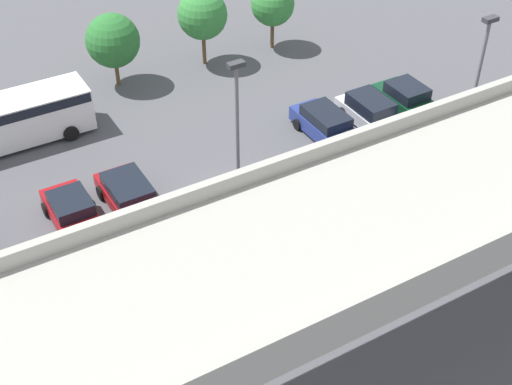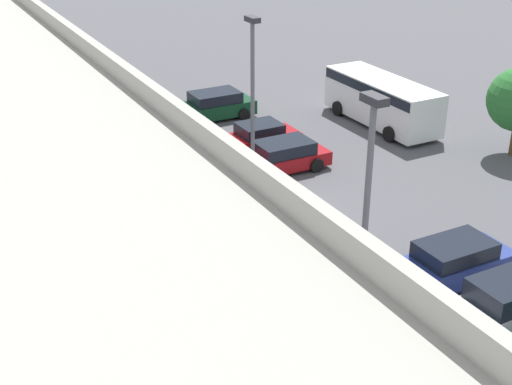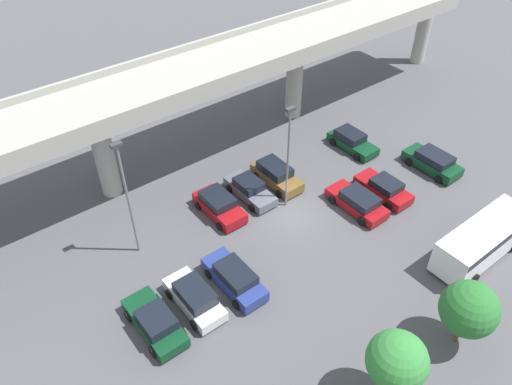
{
  "view_description": "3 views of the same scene",
  "coord_description": "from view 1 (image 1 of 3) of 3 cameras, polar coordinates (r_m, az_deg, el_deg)",
  "views": [
    {
      "loc": [
        12.2,
        23.34,
        21.8
      ],
      "look_at": [
        -0.57,
        1.31,
        1.47
      ],
      "focal_mm": 50.0,
      "sensor_mm": 36.0,
      "label": 1
    },
    {
      "loc": [
        -23.01,
        13.68,
        13.72
      ],
      "look_at": [
        0.94,
        0.86,
        0.87
      ],
      "focal_mm": 50.0,
      "sensor_mm": 36.0,
      "label": 2
    },
    {
      "loc": [
        -18.64,
        -19.42,
        25.0
      ],
      "look_at": [
        -1.93,
        2.02,
        1.93
      ],
      "focal_mm": 35.0,
      "sensor_mm": 36.0,
      "label": 3
    }
  ],
  "objects": [
    {
      "name": "ground_plane",
      "position": [
        34.19,
        -1.92,
        -1.04
      ],
      "size": [
        118.74,
        118.74,
        0.0
      ],
      "primitive_type": "plane",
      "color": "#4C4C51"
    },
    {
      "name": "highway_overpass",
      "position": [
        23.08,
        10.57,
        -2.7
      ],
      "size": [
        56.91,
        6.51,
        8.37
      ],
      "color": "#9E9B93",
      "rests_on": "ground_plane"
    },
    {
      "name": "parked_car_0",
      "position": [
        41.57,
        12.15,
        7.21
      ],
      "size": [
        2.17,
        4.78,
        1.56
      ],
      "rotation": [
        0.0,
        0.0,
        1.57
      ],
      "color": "#0C381E",
      "rests_on": "ground_plane"
    },
    {
      "name": "parked_car_1",
      "position": [
        39.94,
        9.2,
        6.31
      ],
      "size": [
        2.1,
        4.53,
        1.65
      ],
      "rotation": [
        0.0,
        0.0,
        1.57
      ],
      "color": "silver",
      "rests_on": "ground_plane"
    },
    {
      "name": "parked_car_2",
      "position": [
        38.61,
        5.7,
        5.34
      ],
      "size": [
        2.1,
        4.84,
        1.55
      ],
      "rotation": [
        0.0,
        0.0,
        1.57
      ],
      "color": "navy",
      "rests_on": "ground_plane"
    },
    {
      "name": "parked_car_3",
      "position": [
        33.11,
        7.34,
        -1.24
      ],
      "size": [
        2.19,
        4.45,
        1.59
      ],
      "rotation": [
        0.0,
        0.0,
        -1.57
      ],
      "color": "maroon",
      "rests_on": "ground_plane"
    },
    {
      "name": "parked_car_4",
      "position": [
        31.74,
        3.19,
        -3.19
      ],
      "size": [
        2.03,
        4.58,
        1.47
      ],
      "rotation": [
        0.0,
        0.0,
        -1.57
      ],
      "color": "#515660",
      "rests_on": "ground_plane"
    },
    {
      "name": "parked_car_5",
      "position": [
        30.62,
        -0.93,
        -4.73
      ],
      "size": [
        2.09,
        4.56,
        1.64
      ],
      "rotation": [
        0.0,
        0.0,
        -1.57
      ],
      "color": "brown",
      "rests_on": "ground_plane"
    },
    {
      "name": "parked_car_6",
      "position": [
        34.11,
        -10.03,
        -0.3
      ],
      "size": [
        2.23,
        4.79,
        1.45
      ],
      "rotation": [
        0.0,
        0.0,
        1.57
      ],
      "color": "maroon",
      "rests_on": "ground_plane"
    },
    {
      "name": "parked_car_7",
      "position": [
        33.71,
        -14.41,
        -1.63
      ],
      "size": [
        2.12,
        4.53,
        1.46
      ],
      "rotation": [
        0.0,
        0.0,
        1.57
      ],
      "color": "maroon",
      "rests_on": "ground_plane"
    },
    {
      "name": "parked_car_8",
      "position": [
        29.08,
        -15.67,
        -9.84
      ],
      "size": [
        2.1,
        4.51,
        1.49
      ],
      "rotation": [
        0.0,
        0.0,
        -1.57
      ],
      "color": "#0C381E",
      "rests_on": "ground_plane"
    },
    {
      "name": "shuttle_bus",
      "position": [
        39.74,
        -18.68,
        5.76
      ],
      "size": [
        7.78,
        2.78,
        2.59
      ],
      "rotation": [
        0.0,
        0.0,
        3.14
      ],
      "color": "white",
      "rests_on": "ground_plane"
    },
    {
      "name": "lamp_post_near_aisle",
      "position": [
        30.19,
        -1.49,
        4.52
      ],
      "size": [
        0.7,
        0.35,
        8.39
      ],
      "color": "slate",
      "rests_on": "ground_plane"
    },
    {
      "name": "lamp_post_mid_lot",
      "position": [
        34.24,
        17.07,
        7.62
      ],
      "size": [
        0.7,
        0.35,
        8.81
      ],
      "color": "slate",
      "rests_on": "ground_plane"
    },
    {
      "name": "tree_front_left",
      "position": [
        46.65,
        1.34,
        14.82
      ],
      "size": [
        2.78,
        2.78,
        4.4
      ],
      "color": "brown",
      "rests_on": "ground_plane"
    },
    {
      "name": "tree_front_centre",
      "position": [
        44.62,
        -4.31,
        14.0
      ],
      "size": [
        3.06,
        3.06,
        4.84
      ],
      "color": "brown",
      "rests_on": "ground_plane"
    },
    {
      "name": "tree_front_right",
      "position": [
        43.09,
        -11.39,
        11.82
      ],
      "size": [
        3.17,
        3.17,
        4.5
      ],
      "color": "brown",
      "rests_on": "ground_plane"
    }
  ]
}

